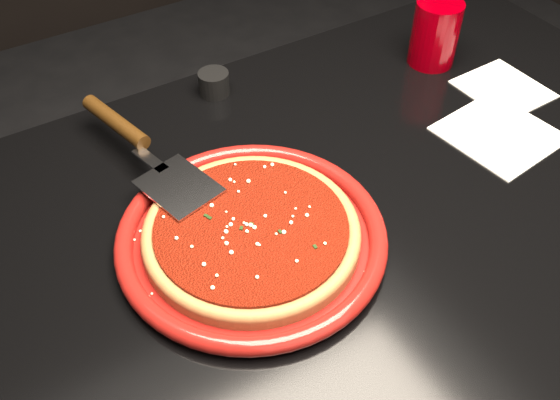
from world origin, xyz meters
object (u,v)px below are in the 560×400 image
at_px(cup, 435,33).
at_px(ramekin, 214,83).
at_px(plate, 252,236).
at_px(pizza_server, 146,149).
at_px(table, 338,357).

distance_m(cup, ramekin, 0.38).
bearing_deg(cup, plate, -156.84).
bearing_deg(ramekin, pizza_server, -143.63).
relative_size(pizza_server, ramekin, 6.74).
bearing_deg(pizza_server, ramekin, 22.65).
bearing_deg(table, plate, 171.44).
bearing_deg(ramekin, plate, -109.05).
xyz_separation_m(plate, ramekin, (0.11, 0.31, 0.01)).
bearing_deg(pizza_server, cup, -12.66).
xyz_separation_m(pizza_server, cup, (0.53, 0.01, 0.01)).
height_order(plate, pizza_server, pizza_server).
bearing_deg(cup, table, -145.25).
distance_m(table, cup, 0.58).
relative_size(cup, ramekin, 2.21).
relative_size(table, ramekin, 24.17).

